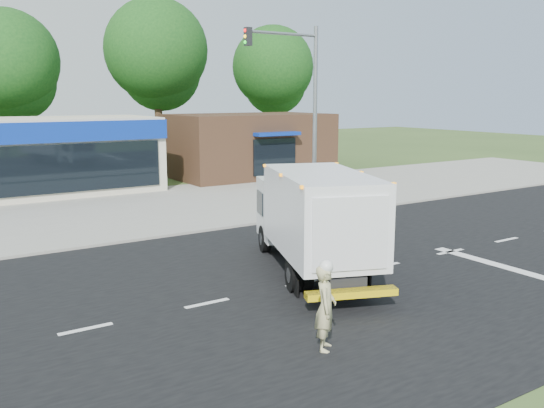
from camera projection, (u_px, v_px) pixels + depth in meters
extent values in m
plane|color=#385123|center=(384.00, 266.00, 17.57)|extent=(120.00, 120.00, 0.00)
cube|color=black|center=(384.00, 266.00, 17.57)|extent=(60.00, 14.00, 0.02)
cube|color=gray|center=(248.00, 218.00, 24.34)|extent=(60.00, 2.40, 0.12)
cube|color=gray|center=(191.00, 199.00, 29.15)|extent=(60.00, 9.00, 0.02)
cube|color=silver|center=(86.00, 329.00, 12.79)|extent=(1.20, 0.15, 0.01)
cube|color=silver|center=(207.00, 303.00, 14.38)|extent=(1.20, 0.15, 0.01)
cube|color=silver|center=(304.00, 283.00, 15.97)|extent=(1.20, 0.15, 0.01)
cube|color=silver|center=(384.00, 266.00, 17.57)|extent=(1.20, 0.15, 0.01)
cube|color=silver|center=(450.00, 252.00, 19.16)|extent=(1.20, 0.15, 0.01)
cube|color=silver|center=(506.00, 240.00, 20.75)|extent=(1.20, 0.15, 0.01)
cube|color=silver|center=(533.00, 275.00, 16.68)|extent=(0.40, 7.00, 0.01)
cube|color=black|center=(320.00, 259.00, 16.03)|extent=(2.52, 4.72, 0.33)
cube|color=silver|center=(291.00, 208.00, 19.08)|extent=(2.54, 2.46, 1.97)
cube|color=black|center=(285.00, 198.00, 19.90)|extent=(1.72, 0.75, 0.84)
cube|color=white|center=(321.00, 213.00, 15.79)|extent=(3.75, 5.18, 2.20)
cube|color=silver|center=(351.00, 234.00, 13.53)|extent=(1.78, 0.71, 1.78)
cube|color=yellow|center=(351.00, 293.00, 13.63)|extent=(2.22, 1.09, 0.17)
cube|color=orange|center=(322.00, 174.00, 15.59)|extent=(3.72, 5.01, 0.07)
cylinder|color=black|center=(265.00, 239.00, 19.13)|extent=(0.58, 0.94, 0.90)
cylinder|color=black|center=(316.00, 236.00, 19.50)|extent=(0.58, 0.94, 0.90)
cylinder|color=black|center=(294.00, 275.00, 15.25)|extent=(0.58, 0.94, 0.90)
cylinder|color=black|center=(360.00, 270.00, 15.64)|extent=(0.58, 0.94, 0.90)
imported|color=tan|center=(326.00, 308.00, 11.64)|extent=(0.75, 0.77, 1.79)
sphere|color=white|center=(326.00, 267.00, 11.49)|extent=(0.28, 0.28, 0.28)
cube|color=#382316|center=(249.00, 145.00, 37.46)|extent=(10.00, 6.00, 4.00)
cube|color=#092A94|center=(275.00, 134.00, 34.73)|extent=(3.00, 1.20, 0.20)
cube|color=black|center=(275.00, 157.00, 35.03)|extent=(3.00, 0.12, 2.20)
cylinder|color=gray|center=(315.00, 123.00, 24.71)|extent=(0.18, 0.18, 8.00)
cylinder|color=gray|center=(282.00, 34.00, 23.15)|extent=(3.40, 0.12, 0.12)
cube|color=black|center=(248.00, 37.00, 22.34)|extent=(0.25, 0.25, 0.70)
cylinder|color=#332114|center=(12.00, 123.00, 36.92)|extent=(0.56, 0.56, 6.86)
sphere|color=#124115|center=(6.00, 60.00, 36.20)|extent=(6.47, 6.47, 6.47)
sphere|color=#124115|center=(15.00, 81.00, 37.11)|extent=(5.10, 5.10, 5.10)
cylinder|color=#332114|center=(158.00, 113.00, 42.14)|extent=(0.56, 0.56, 7.84)
sphere|color=#124115|center=(156.00, 50.00, 41.31)|extent=(7.39, 7.39, 7.39)
sphere|color=#124115|center=(161.00, 71.00, 42.26)|extent=(5.82, 5.82, 5.82)
cylinder|color=#332114|center=(273.00, 116.00, 47.52)|extent=(0.56, 0.56, 7.00)
sphere|color=#124115|center=(273.00, 67.00, 46.79)|extent=(6.60, 6.60, 6.60)
sphere|color=#124115|center=(275.00, 83.00, 47.70)|extent=(5.20, 5.20, 5.20)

